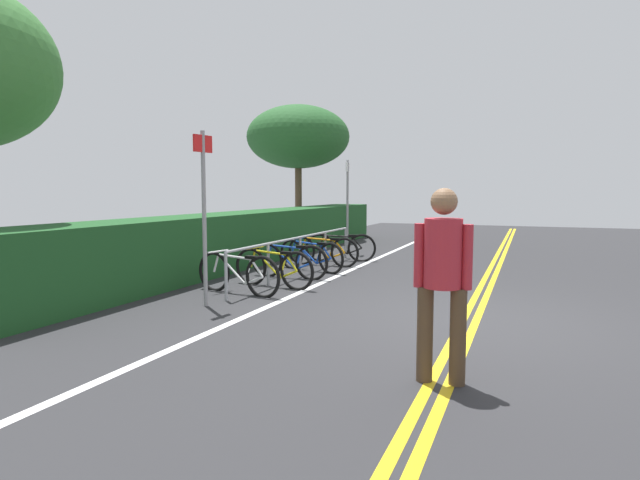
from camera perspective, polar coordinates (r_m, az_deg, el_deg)
ground_plane at (r=7.14m, az=15.97°, el=-8.49°), size 38.78×12.97×0.05m
centre_line_yellow_inner at (r=7.13m, az=16.62°, el=-8.31°), size 34.90×0.10×0.00m
centre_line_yellow_outer at (r=7.14m, az=15.33°, el=-8.24°), size 34.90×0.10×0.00m
bike_lane_stripe_white at (r=7.90m, az=-4.64°, el=-6.76°), size 34.90×0.12×0.00m
bike_rack at (r=10.42m, az=-2.17°, el=-0.64°), size 5.54×0.05×0.76m
bicycle_0 at (r=8.59m, az=-8.92°, el=-3.61°), size 0.49×1.70×0.70m
bicycle_1 at (r=9.12m, az=-5.08°, el=-3.05°), size 0.46×1.65×0.70m
bicycle_2 at (r=10.03m, az=-3.38°, el=-2.27°), size 0.46×1.64×0.70m
bicycle_3 at (r=10.90m, az=-1.02°, el=-1.70°), size 0.68×1.68×0.68m
bicycle_4 at (r=11.68m, az=0.32°, el=-1.20°), size 0.46×1.72×0.69m
bicycle_5 at (r=12.43m, az=2.27°, el=-0.80°), size 0.57×1.63×0.69m
pedestrian at (r=4.59m, az=13.17°, el=-3.43°), size 0.32×0.49×1.68m
sign_post_near at (r=7.64m, az=-12.49°, el=3.96°), size 0.36×0.08×2.50m
sign_post_far at (r=13.89m, az=3.00°, el=4.57°), size 0.36×0.08×2.46m
hedge_backdrop at (r=12.58m, az=-7.12°, el=0.44°), size 14.49×1.18×1.17m
tree_mid at (r=18.36m, az=-2.38°, el=11.08°), size 3.52×3.52×4.57m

